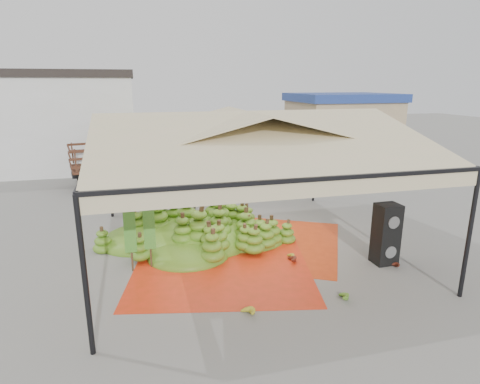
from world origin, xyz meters
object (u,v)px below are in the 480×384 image
object	(u,v)px
banana_heap	(198,222)
speaker_stack	(386,234)
truck_right	(302,147)
truck_left	(142,157)
vendor	(190,191)

from	to	relation	value
banana_heap	speaker_stack	bearing A→B (deg)	-31.38
speaker_stack	truck_right	size ratio (longest dim) A/B	0.27
truck_right	speaker_stack	bearing A→B (deg)	-114.14
speaker_stack	truck_right	xyz separation A→B (m)	(2.72, 12.12, 0.43)
truck_right	banana_heap	bearing A→B (deg)	-139.96
banana_heap	truck_right	bearing A→B (deg)	51.54
speaker_stack	truck_left	distance (m)	12.62
speaker_stack	vendor	distance (m)	7.22
banana_heap	truck_left	bearing A→B (deg)	99.82
speaker_stack	truck_left	bearing A→B (deg)	117.38
vendor	truck_left	world-z (taller)	truck_left
truck_left	truck_right	world-z (taller)	truck_left
vendor	truck_left	distance (m)	5.66
vendor	truck_left	xyz separation A→B (m)	(-1.56, 5.42, 0.40)
speaker_stack	vendor	size ratio (longest dim) A/B	0.96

